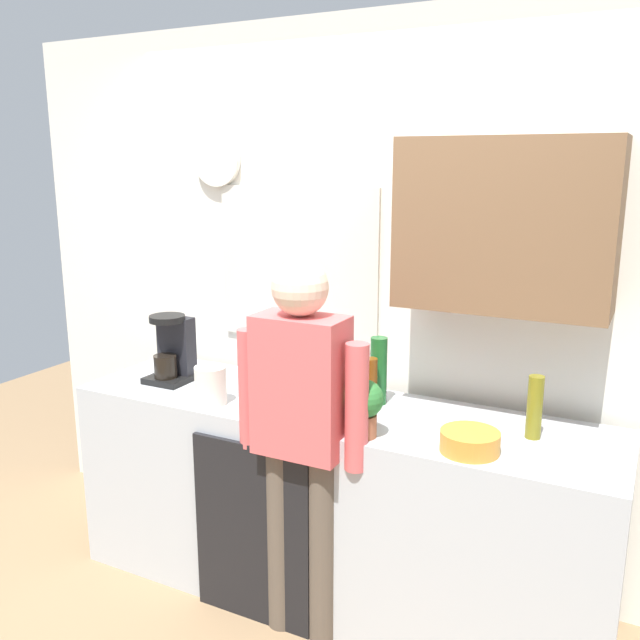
# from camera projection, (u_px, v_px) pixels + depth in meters

# --- Properties ---
(ground_plane) EXTENTS (8.00, 8.00, 0.00)m
(ground_plane) POSITION_uv_depth(u_px,v_px,m) (302.00, 630.00, 2.91)
(ground_plane) COLOR #8C6D4C
(kitchen_counter) EXTENTS (2.41, 0.64, 0.91)m
(kitchen_counter) POSITION_uv_depth(u_px,v_px,m) (333.00, 502.00, 3.06)
(kitchen_counter) COLOR #B2B7BC
(kitchen_counter) RESTS_ON ground_plane
(dishwasher_panel) EXTENTS (0.56, 0.02, 0.82)m
(dishwasher_panel) POSITION_uv_depth(u_px,v_px,m) (251.00, 534.00, 2.88)
(dishwasher_panel) COLOR black
(dishwasher_panel) RESTS_ON ground_plane
(back_wall_assembly) EXTENTS (4.01, 0.42, 2.60)m
(back_wall_assembly) POSITION_uv_depth(u_px,v_px,m) (388.00, 291.00, 3.16)
(back_wall_assembly) COLOR silver
(back_wall_assembly) RESTS_ON ground_plane
(coffee_maker) EXTENTS (0.20, 0.20, 0.33)m
(coffee_maker) POSITION_uv_depth(u_px,v_px,m) (172.00, 351.00, 3.29)
(coffee_maker) COLOR black
(coffee_maker) RESTS_ON kitchen_counter
(bottle_amber_beer) EXTENTS (0.06, 0.06, 0.23)m
(bottle_amber_beer) POSITION_uv_depth(u_px,v_px,m) (370.00, 384.00, 2.90)
(bottle_amber_beer) COLOR brown
(bottle_amber_beer) RESTS_ON kitchen_counter
(bottle_green_wine) EXTENTS (0.07, 0.07, 0.30)m
(bottle_green_wine) POSITION_uv_depth(u_px,v_px,m) (379.00, 371.00, 2.98)
(bottle_green_wine) COLOR #195923
(bottle_green_wine) RESTS_ON kitchen_counter
(bottle_olive_oil) EXTENTS (0.06, 0.06, 0.25)m
(bottle_olive_oil) POSITION_uv_depth(u_px,v_px,m) (535.00, 407.00, 2.60)
(bottle_olive_oil) COLOR olive
(bottle_olive_oil) RESTS_ON kitchen_counter
(cup_white_mug) EXTENTS (0.08, 0.08, 0.09)m
(cup_white_mug) POSITION_uv_depth(u_px,v_px,m) (329.00, 384.00, 3.11)
(cup_white_mug) COLOR white
(cup_white_mug) RESTS_ON kitchen_counter
(mixing_bowl) EXTENTS (0.22, 0.22, 0.08)m
(mixing_bowl) POSITION_uv_depth(u_px,v_px,m) (470.00, 442.00, 2.50)
(mixing_bowl) COLOR orange
(mixing_bowl) RESTS_ON kitchen_counter
(potted_plant) EXTENTS (0.15, 0.15, 0.23)m
(potted_plant) POSITION_uv_depth(u_px,v_px,m) (364.00, 404.00, 2.61)
(potted_plant) COLOR #9E5638
(potted_plant) RESTS_ON kitchen_counter
(storage_canister) EXTENTS (0.14, 0.14, 0.17)m
(storage_canister) POSITION_uv_depth(u_px,v_px,m) (211.00, 385.00, 2.98)
(storage_canister) COLOR silver
(storage_canister) RESTS_ON kitchen_counter
(person_at_sink) EXTENTS (0.57, 0.22, 1.60)m
(person_at_sink) POSITION_uv_depth(u_px,v_px,m) (301.00, 422.00, 2.69)
(person_at_sink) COLOR brown
(person_at_sink) RESTS_ON ground_plane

